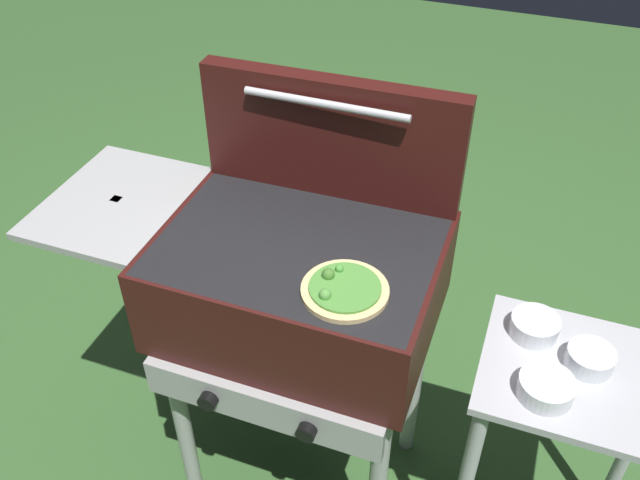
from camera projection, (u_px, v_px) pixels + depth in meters
ground_plane at (305, 468)px, 2.12m from camera, size 8.00×8.00×0.00m
grill at (294, 288)px, 1.64m from camera, size 0.96×0.53×0.90m
grill_lid_open at (332, 137)px, 1.61m from camera, size 0.63×0.09×0.30m
pizza_veggie at (344, 289)px, 1.41m from camera, size 0.18×0.18×0.04m
prep_table at (564, 430)px, 1.61m from camera, size 0.44×0.36×0.72m
topping_bowl_near at (590, 359)px, 1.49m from camera, size 0.10×0.10×0.04m
topping_bowl_far at (546, 388)px, 1.42m from camera, size 0.12×0.12×0.04m
topping_bowl_middle at (534, 327)px, 1.56m from camera, size 0.11×0.11×0.04m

